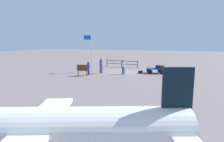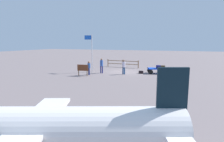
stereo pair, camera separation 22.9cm
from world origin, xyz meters
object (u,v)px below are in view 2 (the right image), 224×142
object	(u,v)px
signboard	(83,68)
suitcase_navy	(162,67)
suitcase_olive	(141,72)
airplane_near	(23,130)
worker_lead	(124,66)
suitcase_tan	(158,67)
flagpole	(91,50)
worker_trailing	(102,64)
luggage_cart	(156,70)
worker_supervisor	(89,67)

from	to	relation	value
signboard	suitcase_navy	bearing A→B (deg)	-151.77
suitcase_olive	airplane_near	size ratio (longest dim) A/B	0.05
worker_lead	suitcase_tan	bearing A→B (deg)	-153.99
suitcase_navy	suitcase_olive	world-z (taller)	suitcase_navy
suitcase_tan	suitcase_olive	world-z (taller)	suitcase_tan
suitcase_navy	flagpole	distance (m)	8.89
worker_lead	airplane_near	size ratio (longest dim) A/B	0.18
suitcase_tan	flagpole	size ratio (longest dim) A/B	0.12
worker_trailing	airplane_near	size ratio (longest dim) A/B	0.18
suitcase_olive	suitcase_tan	bearing A→B (deg)	-163.77
suitcase_olive	worker_trailing	xyz separation A→B (m)	(4.53, 1.44, 0.89)
suitcase_tan	luggage_cart	bearing A→B (deg)	-15.65
luggage_cart	worker_lead	distance (m)	3.93
suitcase_navy	worker_lead	distance (m)	4.57
suitcase_olive	worker_supervisor	bearing A→B (deg)	29.73
suitcase_tan	worker_lead	world-z (taller)	worker_lead
suitcase_tan	suitcase_navy	size ratio (longest dim) A/B	0.85
suitcase_tan	worker_trailing	distance (m)	6.78
suitcase_tan	worker_lead	bearing A→B (deg)	26.01
suitcase_navy	worker_supervisor	distance (m)	8.60
luggage_cart	worker_trailing	distance (m)	6.53
suitcase_olive	luggage_cart	bearing A→B (deg)	-157.91
signboard	worker_supervisor	bearing A→B (deg)	-117.58
worker_trailing	flagpole	bearing A→B (deg)	-12.76
worker_lead	airplane_near	bearing A→B (deg)	96.98
worker_trailing	worker_supervisor	distance (m)	1.84
suitcase_tan	flagpole	world-z (taller)	flagpole
suitcase_navy	signboard	xyz separation A→B (m)	(8.17, 4.39, 0.01)
luggage_cart	flagpole	xyz separation A→B (m)	(7.71, 1.75, 2.32)
suitcase_navy	flagpole	size ratio (longest dim) A/B	0.14
worker_lead	signboard	world-z (taller)	worker_lead
worker_lead	worker_trailing	xyz separation A→B (m)	(2.75, 0.19, 0.05)
worker_supervisor	worker_trailing	bearing A→B (deg)	-117.45
suitcase_navy	worker_trailing	size ratio (longest dim) A/B	0.35
worker_lead	worker_supervisor	bearing A→B (deg)	26.84
suitcase_navy	flagpole	bearing A→B (deg)	11.09
luggage_cart	worker_supervisor	size ratio (longest dim) A/B	1.39
worker_supervisor	signboard	world-z (taller)	worker_supervisor
luggage_cart	suitcase_tan	world-z (taller)	suitcase_tan
signboard	airplane_near	bearing A→B (deg)	113.35
suitcase_olive	worker_trailing	world-z (taller)	worker_trailing
worker_trailing	worker_supervisor	bearing A→B (deg)	62.55
luggage_cart	signboard	world-z (taller)	signboard
airplane_near	signboard	world-z (taller)	airplane_near
signboard	suitcase_tan	bearing A→B (deg)	-150.41
suitcase_olive	signboard	distance (m)	6.94
luggage_cart	suitcase_tan	xyz separation A→B (m)	(-0.32, 0.09, 0.36)
flagpole	worker_lead	bearing A→B (deg)	177.88
worker_lead	suitcase_navy	bearing A→B (deg)	-156.43
airplane_near	suitcase_tan	bearing A→B (deg)	-95.33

